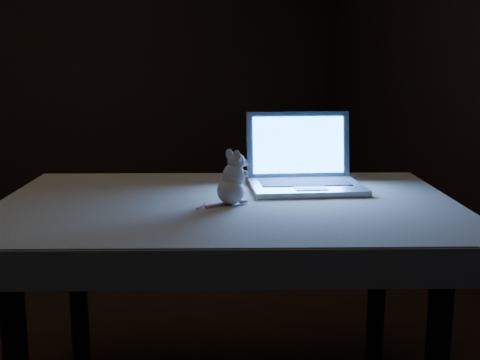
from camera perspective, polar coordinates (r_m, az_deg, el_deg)
name	(u,v)px	position (r m, az deg, el deg)	size (l,w,h in m)	color
back_wall	(65,60)	(4.76, -16.27, 10.90)	(4.50, 0.04, 2.60)	black
table	(228,310)	(2.24, -1.14, -12.24)	(1.49, 0.96, 0.80)	black
tablecloth	(248,212)	(2.19, 0.76, -3.03)	(1.61, 1.07, 0.11)	#B8B297
laptop	(307,153)	(2.29, 6.36, 2.58)	(0.42, 0.37, 0.29)	#A5A5A9
plush_mouse	(231,178)	(2.05, -0.90, 0.23)	(0.14, 0.14, 0.19)	silver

